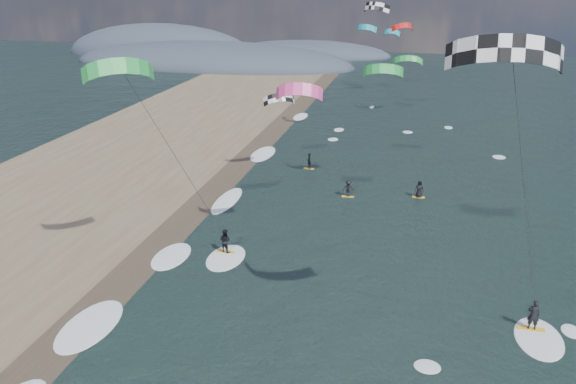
# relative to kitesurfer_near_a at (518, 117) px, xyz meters

# --- Properties ---
(wet_sand_strip) EXTENTS (3.00, 240.00, 0.00)m
(wet_sand_strip) POSITION_rel_kitesurfer_near_a_xyz_m (-22.17, 3.35, -13.44)
(wet_sand_strip) COLOR #382D23
(wet_sand_strip) RESTS_ON ground
(coastal_hills) EXTENTS (80.00, 41.00, 15.00)m
(coastal_hills) POSITION_rel_kitesurfer_near_a_xyz_m (-55.02, 101.21, -13.44)
(coastal_hills) COLOR #3D4756
(coastal_hills) RESTS_ON ground
(kitesurfer_near_a) EXTENTS (7.90, 8.39, 17.25)m
(kitesurfer_near_a) POSITION_rel_kitesurfer_near_a_xyz_m (0.00, 0.00, 0.00)
(kitesurfer_near_a) COLOR gold
(kitesurfer_near_a) RESTS_ON ground
(kitesurfer_near_b) EXTENTS (7.20, 9.12, 15.16)m
(kitesurfer_near_b) POSITION_rel_kitesurfer_near_a_xyz_m (-19.36, 5.55, -3.40)
(kitesurfer_near_b) COLOR gold
(kitesurfer_near_b) RESTS_ON ground
(far_kitesurfers) EXTENTS (12.39, 7.61, 1.68)m
(far_kitesurfers) POSITION_rel_kitesurfer_near_a_xyz_m (-8.86, 24.67, -12.64)
(far_kitesurfers) COLOR gold
(far_kitesurfers) RESTS_ON ground
(bg_kite_field) EXTENTS (14.28, 63.56, 8.90)m
(bg_kite_field) POSITION_rel_kitesurfer_near_a_xyz_m (-9.89, 46.01, -2.60)
(bg_kite_field) COLOR teal
(bg_kite_field) RESTS_ON ground
(shoreline_surf) EXTENTS (2.40, 79.40, 0.11)m
(shoreline_surf) POSITION_rel_kitesurfer_near_a_xyz_m (-20.97, 8.10, -13.44)
(shoreline_surf) COLOR white
(shoreline_surf) RESTS_ON ground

